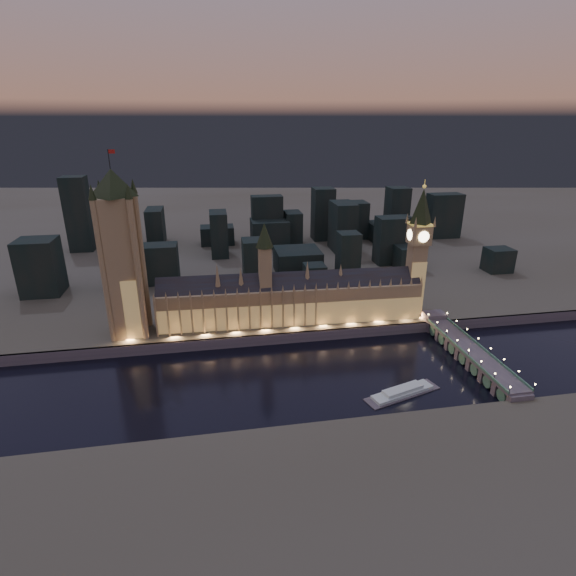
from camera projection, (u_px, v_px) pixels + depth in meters
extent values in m
plane|color=black|center=(295.00, 372.00, 293.92)|extent=(2000.00, 2000.00, 0.00)
cube|color=#443F2E|center=(239.00, 211.00, 770.96)|extent=(2000.00, 960.00, 8.00)
cube|color=#48424A|center=(285.00, 338.00, 330.21)|extent=(2000.00, 2.50, 8.00)
cube|color=#967C57|center=(292.00, 304.00, 344.53)|extent=(200.53, 26.31, 28.00)
cube|color=tan|center=(294.00, 315.00, 336.89)|extent=(200.00, 0.50, 18.00)
cube|color=black|center=(292.00, 283.00, 338.45)|extent=(200.41, 22.58, 16.26)
cube|color=#967C57|center=(265.00, 268.00, 330.61)|extent=(9.00, 9.00, 32.00)
cone|color=black|center=(264.00, 235.00, 321.67)|extent=(13.00, 13.00, 18.00)
cube|color=#967C57|center=(156.00, 319.00, 318.83)|extent=(1.20, 1.20, 28.00)
cone|color=#967C57|center=(153.00, 297.00, 313.30)|extent=(2.00, 2.00, 6.00)
cube|color=#967C57|center=(168.00, 318.00, 320.16)|extent=(1.20, 1.20, 28.00)
cone|color=#967C57|center=(166.00, 296.00, 314.63)|extent=(2.00, 2.00, 6.00)
cube|color=#967C57|center=(180.00, 317.00, 321.49)|extent=(1.20, 1.20, 28.00)
cone|color=#967C57|center=(178.00, 295.00, 315.96)|extent=(2.00, 2.00, 6.00)
cube|color=#967C57|center=(192.00, 317.00, 322.82)|extent=(1.20, 1.20, 28.00)
cone|color=#967C57|center=(190.00, 294.00, 317.29)|extent=(2.00, 2.00, 6.00)
cube|color=#967C57|center=(204.00, 316.00, 324.15)|extent=(1.20, 1.20, 28.00)
cone|color=#967C57|center=(202.00, 294.00, 318.62)|extent=(2.00, 2.00, 6.00)
cube|color=#967C57|center=(215.00, 315.00, 325.48)|extent=(1.20, 1.20, 28.00)
cone|color=#967C57|center=(214.00, 293.00, 319.95)|extent=(2.00, 2.00, 6.00)
cube|color=#967C57|center=(227.00, 314.00, 326.80)|extent=(1.20, 1.20, 28.00)
cone|color=#967C57|center=(226.00, 292.00, 321.28)|extent=(2.00, 2.00, 6.00)
cube|color=#967C57|center=(238.00, 313.00, 328.13)|extent=(1.20, 1.20, 28.00)
cone|color=#967C57|center=(237.00, 291.00, 322.61)|extent=(2.00, 2.00, 6.00)
cube|color=#967C57|center=(250.00, 312.00, 329.46)|extent=(1.20, 1.20, 28.00)
cone|color=#967C57|center=(249.00, 291.00, 323.93)|extent=(2.00, 2.00, 6.00)
cube|color=#967C57|center=(261.00, 312.00, 330.79)|extent=(1.20, 1.20, 28.00)
cone|color=#967C57|center=(260.00, 290.00, 325.26)|extent=(2.00, 2.00, 6.00)
cube|color=#967C57|center=(272.00, 311.00, 332.12)|extent=(1.20, 1.20, 28.00)
cone|color=#967C57|center=(272.00, 289.00, 326.59)|extent=(2.00, 2.00, 6.00)
cube|color=#967C57|center=(283.00, 310.00, 333.45)|extent=(1.20, 1.20, 28.00)
cone|color=#967C57|center=(283.00, 289.00, 327.92)|extent=(2.00, 2.00, 6.00)
cube|color=#967C57|center=(294.00, 309.00, 334.78)|extent=(1.20, 1.20, 28.00)
cone|color=#967C57|center=(294.00, 288.00, 329.25)|extent=(2.00, 2.00, 6.00)
cube|color=#967C57|center=(305.00, 309.00, 336.11)|extent=(1.20, 1.20, 28.00)
cone|color=#967C57|center=(305.00, 287.00, 330.58)|extent=(2.00, 2.00, 6.00)
cube|color=#967C57|center=(316.00, 308.00, 337.44)|extent=(1.20, 1.20, 28.00)
cone|color=#967C57|center=(316.00, 286.00, 331.91)|extent=(2.00, 2.00, 6.00)
cube|color=#967C57|center=(327.00, 307.00, 338.77)|extent=(1.20, 1.20, 28.00)
cone|color=#967C57|center=(327.00, 286.00, 333.24)|extent=(2.00, 2.00, 6.00)
cube|color=#967C57|center=(337.00, 306.00, 340.10)|extent=(1.20, 1.20, 28.00)
cone|color=#967C57|center=(338.00, 285.00, 334.57)|extent=(2.00, 2.00, 6.00)
cube|color=#967C57|center=(348.00, 306.00, 341.43)|extent=(1.20, 1.20, 28.00)
cone|color=#967C57|center=(349.00, 284.00, 335.90)|extent=(2.00, 2.00, 6.00)
cube|color=#967C57|center=(358.00, 305.00, 342.75)|extent=(1.20, 1.20, 28.00)
cone|color=#967C57|center=(359.00, 284.00, 337.23)|extent=(2.00, 2.00, 6.00)
cube|color=#967C57|center=(369.00, 304.00, 344.08)|extent=(1.20, 1.20, 28.00)
cone|color=#967C57|center=(370.00, 283.00, 338.56)|extent=(2.00, 2.00, 6.00)
cube|color=#967C57|center=(379.00, 303.00, 345.41)|extent=(1.20, 1.20, 28.00)
cone|color=#967C57|center=(380.00, 282.00, 339.88)|extent=(2.00, 2.00, 6.00)
cube|color=#967C57|center=(389.00, 303.00, 346.74)|extent=(1.20, 1.20, 28.00)
cone|color=#967C57|center=(391.00, 282.00, 341.21)|extent=(2.00, 2.00, 6.00)
cube|color=#967C57|center=(400.00, 302.00, 348.07)|extent=(1.20, 1.20, 28.00)
cone|color=#967C57|center=(401.00, 281.00, 342.54)|extent=(2.00, 2.00, 6.00)
cube|color=#967C57|center=(410.00, 301.00, 349.40)|extent=(1.20, 1.20, 28.00)
cone|color=#967C57|center=(411.00, 281.00, 343.87)|extent=(2.00, 2.00, 6.00)
cube|color=#967C57|center=(420.00, 301.00, 350.73)|extent=(1.20, 1.20, 28.00)
cone|color=#967C57|center=(422.00, 280.00, 345.20)|extent=(2.00, 2.00, 6.00)
cone|color=#967C57|center=(217.00, 275.00, 326.10)|extent=(4.40, 4.40, 18.00)
cone|color=#967C57|center=(241.00, 276.00, 329.53)|extent=(4.40, 4.40, 14.00)
cone|color=#967C57|center=(307.00, 271.00, 337.15)|extent=(4.40, 4.40, 16.00)
cone|color=#967C57|center=(341.00, 272.00, 342.01)|extent=(4.40, 4.40, 12.00)
cube|color=#967C57|center=(124.00, 268.00, 312.80)|extent=(25.27, 25.27, 99.30)
cube|color=tan|center=(127.00, 311.00, 312.39)|extent=(22.00, 0.50, 44.00)
cone|color=black|center=(112.00, 183.00, 291.83)|extent=(31.68, 31.68, 18.00)
cylinder|color=black|center=(109.00, 159.00, 286.46)|extent=(0.50, 0.50, 12.00)
cube|color=#B01A15|center=(112.00, 151.00, 285.20)|extent=(4.00, 0.15, 2.50)
cylinder|color=#967C57|center=(104.00, 274.00, 300.93)|extent=(4.40, 4.40, 99.30)
cone|color=black|center=(91.00, 192.00, 281.38)|extent=(5.20, 5.20, 10.00)
cylinder|color=#967C57|center=(111.00, 264.00, 321.17)|extent=(4.40, 4.40, 99.30)
cone|color=black|center=(99.00, 187.00, 301.62)|extent=(5.20, 5.20, 10.00)
cylinder|color=#967C57|center=(138.00, 272.00, 304.44)|extent=(4.40, 4.40, 99.30)
cone|color=black|center=(128.00, 191.00, 284.89)|extent=(5.20, 5.20, 10.00)
cylinder|color=#967C57|center=(142.00, 263.00, 324.68)|extent=(4.40, 4.40, 99.30)
cone|color=black|center=(133.00, 186.00, 305.13)|extent=(5.20, 5.20, 10.00)
cube|color=#967C57|center=(415.00, 279.00, 355.11)|extent=(12.54, 12.54, 57.15)
cube|color=tan|center=(417.00, 289.00, 351.76)|extent=(12.00, 0.50, 44.00)
cube|color=#967C57|center=(419.00, 234.00, 342.26)|extent=(15.00, 15.00, 14.74)
cube|color=#F2C64C|center=(420.00, 224.00, 339.41)|extent=(15.75, 15.75, 1.20)
cone|color=black|center=(422.00, 206.00, 334.54)|extent=(18.00, 18.00, 26.00)
sphere|color=#F2C64C|center=(424.00, 186.00, 329.36)|extent=(2.80, 2.80, 2.80)
cylinder|color=#F2C64C|center=(425.00, 183.00, 328.46)|extent=(0.40, 0.40, 5.00)
cylinder|color=#FFF2BF|center=(424.00, 237.00, 335.12)|extent=(8.40, 0.50, 8.40)
cylinder|color=#FFF2BF|center=(415.00, 232.00, 349.39)|extent=(8.40, 0.50, 8.40)
cylinder|color=#FFF2BF|center=(410.00, 235.00, 341.02)|extent=(0.50, 8.40, 8.40)
cylinder|color=#FFF2BF|center=(429.00, 234.00, 343.49)|extent=(0.50, 8.40, 8.40)
cone|color=#967C57|center=(416.00, 222.00, 330.09)|extent=(2.60, 2.60, 8.00)
cone|color=#967C57|center=(407.00, 218.00, 343.89)|extent=(2.60, 2.60, 8.00)
cone|color=#967C57|center=(435.00, 221.00, 332.48)|extent=(2.60, 2.60, 8.00)
cone|color=#967C57|center=(426.00, 217.00, 346.29)|extent=(2.60, 2.60, 8.00)
cube|color=#48424A|center=(473.00, 351.00, 300.35)|extent=(16.33, 100.00, 1.60)
cube|color=#336D49|center=(462.00, 351.00, 298.61)|extent=(0.80, 100.00, 1.60)
cube|color=#336D49|center=(484.00, 349.00, 301.09)|extent=(0.80, 100.00, 1.60)
cube|color=#48424A|center=(434.00, 318.00, 351.23)|extent=(16.33, 12.00, 9.50)
cube|color=#48424A|center=(519.00, 402.00, 256.19)|extent=(14.70, 4.00, 9.50)
cylinder|color=black|center=(510.00, 390.00, 251.96)|extent=(0.30, 0.30, 4.40)
sphere|color=#FFD88C|center=(510.00, 387.00, 251.14)|extent=(1.00, 1.00, 1.00)
cylinder|color=black|center=(534.00, 388.00, 254.44)|extent=(0.30, 0.30, 4.40)
sphere|color=#FFD88C|center=(535.00, 384.00, 253.62)|extent=(1.00, 1.00, 1.00)
cube|color=#48424A|center=(504.00, 388.00, 269.33)|extent=(14.70, 4.00, 9.50)
cylinder|color=black|center=(495.00, 377.00, 265.11)|extent=(0.30, 0.30, 4.40)
sphere|color=#FFD88C|center=(495.00, 374.00, 264.29)|extent=(1.00, 1.00, 1.00)
cylinder|color=black|center=(518.00, 374.00, 267.58)|extent=(0.30, 0.30, 4.40)
sphere|color=#FFD88C|center=(519.00, 371.00, 266.76)|extent=(1.00, 1.00, 1.00)
cube|color=#48424A|center=(490.00, 375.00, 282.48)|extent=(14.70, 4.00, 9.50)
cylinder|color=black|center=(481.00, 365.00, 278.25)|extent=(0.30, 0.30, 4.40)
sphere|color=#FFD88C|center=(481.00, 361.00, 277.43)|extent=(1.00, 1.00, 1.00)
cylinder|color=black|center=(504.00, 362.00, 280.73)|extent=(0.30, 0.30, 4.40)
sphere|color=#FFD88C|center=(504.00, 359.00, 279.91)|extent=(1.00, 1.00, 1.00)
cube|color=#48424A|center=(477.00, 364.00, 295.62)|extent=(14.70, 4.00, 9.50)
cylinder|color=black|center=(468.00, 353.00, 291.40)|extent=(0.30, 0.30, 4.40)
sphere|color=#FFD88C|center=(469.00, 350.00, 290.58)|extent=(1.00, 1.00, 1.00)
cylinder|color=black|center=(490.00, 351.00, 293.87)|extent=(0.30, 0.30, 4.40)
sphere|color=#FFD88C|center=(491.00, 348.00, 293.05)|extent=(1.00, 1.00, 1.00)
cube|color=#48424A|center=(466.00, 353.00, 308.77)|extent=(14.70, 4.00, 9.50)
cylinder|color=black|center=(457.00, 343.00, 304.54)|extent=(0.30, 0.30, 4.40)
sphere|color=#FFD88C|center=(457.00, 340.00, 303.72)|extent=(1.00, 1.00, 1.00)
cylinder|color=black|center=(478.00, 341.00, 307.02)|extent=(0.30, 0.30, 4.40)
sphere|color=#FFD88C|center=(478.00, 338.00, 306.20)|extent=(1.00, 1.00, 1.00)
cube|color=#48424A|center=(455.00, 343.00, 321.91)|extent=(14.70, 4.00, 9.50)
cylinder|color=black|center=(447.00, 334.00, 317.69)|extent=(0.30, 0.30, 4.40)
sphere|color=#FFD88C|center=(447.00, 331.00, 316.86)|extent=(1.00, 1.00, 1.00)
cylinder|color=black|center=(467.00, 332.00, 320.16)|extent=(0.30, 0.30, 4.40)
sphere|color=#FFD88C|center=(467.00, 329.00, 319.34)|extent=(1.00, 1.00, 1.00)
cube|color=#48424A|center=(445.00, 334.00, 335.06)|extent=(14.70, 4.00, 9.50)
cylinder|color=black|center=(437.00, 325.00, 330.83)|extent=(0.30, 0.30, 4.40)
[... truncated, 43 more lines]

